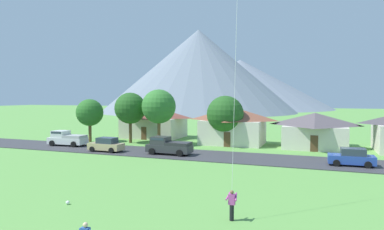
{
  "coord_description": "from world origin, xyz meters",
  "views": [
    {
      "loc": [
        9.84,
        -6.48,
        6.76
      ],
      "look_at": [
        -0.37,
        20.86,
        5.16
      ],
      "focal_mm": 32.27,
      "sensor_mm": 36.0,
      "label": 1
    }
  ],
  "objects_px": {
    "tree_near_left": "(225,114)",
    "soccer_ball": "(68,203)",
    "pickup_truck_white_east_side": "(67,138)",
    "house_rightmost": "(233,125)",
    "tree_center": "(159,107)",
    "parked_car_blue_mid_west": "(352,157)",
    "house_right_center": "(315,129)",
    "tree_right_of_center": "(130,108)",
    "parked_car_tan_west_end": "(106,145)",
    "tree_near_right": "(90,113)",
    "pickup_truck_charcoal_west_side": "(168,146)",
    "house_left_center": "(154,122)"
  },
  "relations": [
    {
      "from": "house_right_center",
      "to": "pickup_truck_white_east_side",
      "type": "relative_size",
      "value": 1.61
    },
    {
      "from": "parked_car_blue_mid_west",
      "to": "pickup_truck_charcoal_west_side",
      "type": "height_order",
      "value": "pickup_truck_charcoal_west_side"
    },
    {
      "from": "tree_near_right",
      "to": "pickup_truck_white_east_side",
      "type": "distance_m",
      "value": 5.73
    },
    {
      "from": "tree_near_right",
      "to": "pickup_truck_white_east_side",
      "type": "xyz_separation_m",
      "value": [
        -0.26,
        -4.7,
        -3.27
      ]
    },
    {
      "from": "house_rightmost",
      "to": "pickup_truck_charcoal_west_side",
      "type": "bearing_deg",
      "value": -112.49
    },
    {
      "from": "pickup_truck_white_east_side",
      "to": "tree_near_left",
      "type": "bearing_deg",
      "value": 21.36
    },
    {
      "from": "tree_right_of_center",
      "to": "parked_car_tan_west_end",
      "type": "xyz_separation_m",
      "value": [
        1.49,
        -8.19,
        -4.13
      ]
    },
    {
      "from": "soccer_ball",
      "to": "tree_near_left",
      "type": "bearing_deg",
      "value": 84.77
    },
    {
      "from": "house_right_center",
      "to": "tree_near_left",
      "type": "distance_m",
      "value": 11.94
    },
    {
      "from": "house_left_center",
      "to": "parked_car_tan_west_end",
      "type": "bearing_deg",
      "value": -85.0
    },
    {
      "from": "house_right_center",
      "to": "parked_car_tan_west_end",
      "type": "xyz_separation_m",
      "value": [
        -23.57,
        -12.87,
        -1.5
      ]
    },
    {
      "from": "tree_near_right",
      "to": "pickup_truck_white_east_side",
      "type": "bearing_deg",
      "value": -93.17
    },
    {
      "from": "tree_right_of_center",
      "to": "soccer_ball",
      "type": "xyz_separation_m",
      "value": [
        11.02,
        -26.25,
        -4.88
      ]
    },
    {
      "from": "house_rightmost",
      "to": "tree_right_of_center",
      "type": "relative_size",
      "value": 1.25
    },
    {
      "from": "tree_center",
      "to": "parked_car_blue_mid_west",
      "type": "bearing_deg",
      "value": -15.78
    },
    {
      "from": "tree_near_right",
      "to": "parked_car_tan_west_end",
      "type": "relative_size",
      "value": 1.51
    },
    {
      "from": "house_left_center",
      "to": "house_rightmost",
      "type": "height_order",
      "value": "house_rightmost"
    },
    {
      "from": "tree_right_of_center",
      "to": "tree_near_right",
      "type": "height_order",
      "value": "tree_right_of_center"
    },
    {
      "from": "tree_center",
      "to": "pickup_truck_charcoal_west_side",
      "type": "relative_size",
      "value": 1.47
    },
    {
      "from": "tree_center",
      "to": "parked_car_tan_west_end",
      "type": "distance_m",
      "value": 9.5
    },
    {
      "from": "house_right_center",
      "to": "tree_center",
      "type": "height_order",
      "value": "tree_center"
    },
    {
      "from": "soccer_ball",
      "to": "parked_car_blue_mid_west",
      "type": "bearing_deg",
      "value": 47.33
    },
    {
      "from": "tree_right_of_center",
      "to": "parked_car_tan_west_end",
      "type": "distance_m",
      "value": 9.29
    },
    {
      "from": "parked_car_tan_west_end",
      "to": "pickup_truck_charcoal_west_side",
      "type": "xyz_separation_m",
      "value": [
        7.87,
        0.75,
        0.19
      ]
    },
    {
      "from": "house_right_center",
      "to": "tree_near_left",
      "type": "relative_size",
      "value": 1.25
    },
    {
      "from": "tree_center",
      "to": "soccer_ball",
      "type": "bearing_deg",
      "value": -76.42
    },
    {
      "from": "tree_near_left",
      "to": "soccer_ball",
      "type": "distance_m",
      "value": 28.6
    },
    {
      "from": "tree_center",
      "to": "tree_right_of_center",
      "type": "bearing_deg",
      "value": 174.5
    },
    {
      "from": "parked_car_tan_west_end",
      "to": "soccer_ball",
      "type": "distance_m",
      "value": 20.44
    },
    {
      "from": "house_rightmost",
      "to": "pickup_truck_charcoal_west_side",
      "type": "relative_size",
      "value": 1.74
    },
    {
      "from": "tree_near_left",
      "to": "pickup_truck_charcoal_west_side",
      "type": "relative_size",
      "value": 1.31
    },
    {
      "from": "tree_center",
      "to": "pickup_truck_charcoal_west_side",
      "type": "xyz_separation_m",
      "value": [
        4.56,
        -6.97,
        -4.25
      ]
    },
    {
      "from": "soccer_ball",
      "to": "parked_car_tan_west_end",
      "type": "bearing_deg",
      "value": 117.82
    },
    {
      "from": "parked_car_blue_mid_west",
      "to": "soccer_ball",
      "type": "bearing_deg",
      "value": -132.67
    },
    {
      "from": "house_left_center",
      "to": "tree_near_right",
      "type": "distance_m",
      "value": 10.64
    },
    {
      "from": "house_left_center",
      "to": "house_rightmost",
      "type": "bearing_deg",
      "value": -12.43
    },
    {
      "from": "tree_near_left",
      "to": "pickup_truck_charcoal_west_side",
      "type": "height_order",
      "value": "tree_near_left"
    },
    {
      "from": "house_left_center",
      "to": "house_right_center",
      "type": "height_order",
      "value": "house_left_center"
    },
    {
      "from": "tree_center",
      "to": "house_rightmost",
      "type": "bearing_deg",
      "value": 26.2
    },
    {
      "from": "tree_near_left",
      "to": "soccer_ball",
      "type": "height_order",
      "value": "tree_near_left"
    },
    {
      "from": "house_left_center",
      "to": "tree_center",
      "type": "relative_size",
      "value": 1.28
    },
    {
      "from": "house_right_center",
      "to": "soccer_ball",
      "type": "xyz_separation_m",
      "value": [
        -14.04,
        -30.94,
        -2.24
      ]
    },
    {
      "from": "tree_near_left",
      "to": "parked_car_blue_mid_west",
      "type": "bearing_deg",
      "value": -31.28
    },
    {
      "from": "pickup_truck_charcoal_west_side",
      "to": "soccer_ball",
      "type": "xyz_separation_m",
      "value": [
        1.67,
        -18.82,
        -0.94
      ]
    },
    {
      "from": "parked_car_tan_west_end",
      "to": "pickup_truck_white_east_side",
      "type": "relative_size",
      "value": 0.79
    },
    {
      "from": "pickup_truck_white_east_side",
      "to": "house_right_center",
      "type": "bearing_deg",
      "value": 18.6
    },
    {
      "from": "house_rightmost",
      "to": "tree_near_left",
      "type": "xyz_separation_m",
      "value": [
        -0.54,
        -2.22,
        1.59
      ]
    },
    {
      "from": "pickup_truck_white_east_side",
      "to": "house_rightmost",
      "type": "bearing_deg",
      "value": 26.06
    },
    {
      "from": "tree_center",
      "to": "parked_car_tan_west_end",
      "type": "relative_size",
      "value": 1.83
    },
    {
      "from": "tree_right_of_center",
      "to": "tree_near_right",
      "type": "relative_size",
      "value": 1.15
    }
  ]
}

